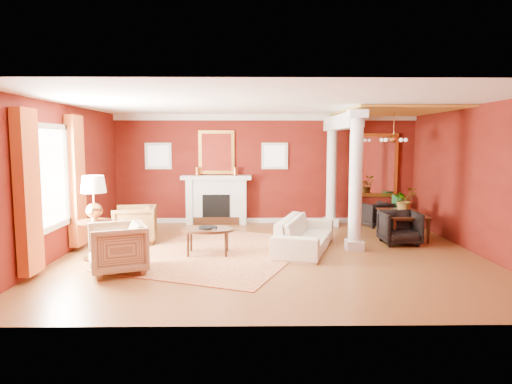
{
  "coord_description": "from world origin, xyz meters",
  "views": [
    {
      "loc": [
        -0.4,
        -8.71,
        2.19
      ],
      "look_at": [
        -0.28,
        0.6,
        1.15
      ],
      "focal_mm": 32.0,
      "sensor_mm": 36.0,
      "label": 1
    }
  ],
  "objects_px": {
    "armchair_leopard": "(135,222)",
    "sofa": "(305,228)",
    "coffee_table": "(208,231)",
    "side_table": "(94,203)",
    "dining_table": "(403,218)",
    "armchair_stripe": "(117,246)"
  },
  "relations": [
    {
      "from": "armchair_leopard",
      "to": "dining_table",
      "type": "bearing_deg",
      "value": 87.19
    },
    {
      "from": "coffee_table",
      "to": "armchair_stripe",
      "type": "bearing_deg",
      "value": -139.38
    },
    {
      "from": "armchair_leopard",
      "to": "sofa",
      "type": "bearing_deg",
      "value": 70.86
    },
    {
      "from": "armchair_stripe",
      "to": "sofa",
      "type": "bearing_deg",
      "value": 93.66
    },
    {
      "from": "coffee_table",
      "to": "side_table",
      "type": "xyz_separation_m",
      "value": [
        -2.06,
        -0.3,
        0.59
      ]
    },
    {
      "from": "armchair_stripe",
      "to": "dining_table",
      "type": "height_order",
      "value": "armchair_stripe"
    },
    {
      "from": "armchair_leopard",
      "to": "dining_table",
      "type": "xyz_separation_m",
      "value": [
        6.02,
        0.57,
        -0.0
      ]
    },
    {
      "from": "coffee_table",
      "to": "side_table",
      "type": "distance_m",
      "value": 2.17
    },
    {
      "from": "sofa",
      "to": "armchair_stripe",
      "type": "height_order",
      "value": "armchair_stripe"
    },
    {
      "from": "sofa",
      "to": "coffee_table",
      "type": "bearing_deg",
      "value": 118.58
    },
    {
      "from": "dining_table",
      "to": "side_table",
      "type": "bearing_deg",
      "value": 109.81
    },
    {
      "from": "armchair_stripe",
      "to": "side_table",
      "type": "height_order",
      "value": "side_table"
    },
    {
      "from": "sofa",
      "to": "side_table",
      "type": "bearing_deg",
      "value": 117.05
    },
    {
      "from": "armchair_stripe",
      "to": "side_table",
      "type": "distance_m",
      "value": 1.27
    },
    {
      "from": "coffee_table",
      "to": "side_table",
      "type": "bearing_deg",
      "value": -171.66
    },
    {
      "from": "armchair_leopard",
      "to": "coffee_table",
      "type": "distance_m",
      "value": 1.99
    },
    {
      "from": "armchair_leopard",
      "to": "coffee_table",
      "type": "relative_size",
      "value": 0.87
    },
    {
      "from": "dining_table",
      "to": "sofa",
      "type": "bearing_deg",
      "value": 120.44
    },
    {
      "from": "coffee_table",
      "to": "dining_table",
      "type": "distance_m",
      "value": 4.65
    },
    {
      "from": "armchair_leopard",
      "to": "side_table",
      "type": "relative_size",
      "value": 0.57
    },
    {
      "from": "coffee_table",
      "to": "armchair_leopard",
      "type": "bearing_deg",
      "value": 147.25
    },
    {
      "from": "sofa",
      "to": "side_table",
      "type": "xyz_separation_m",
      "value": [
        -3.99,
        -0.69,
        0.62
      ]
    }
  ]
}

